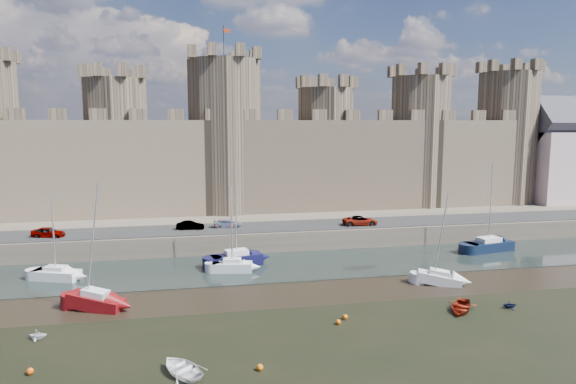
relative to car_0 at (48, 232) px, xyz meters
name	(u,v)px	position (x,y,z in m)	size (l,w,h in m)	color
ground	(252,372)	(20.40, -32.97, -3.15)	(160.00, 160.00, 0.00)	black
water_channel	(225,269)	(20.40, -8.97, -3.11)	(160.00, 12.00, 0.08)	black
quay	(210,206)	(20.40, 27.03, -1.90)	(160.00, 60.00, 2.50)	#4C443A
road	(219,229)	(20.40, 1.03, -0.60)	(160.00, 7.00, 0.10)	black
castle	(208,152)	(19.76, 15.03, 8.52)	(108.50, 11.00, 29.00)	#42382B
car_0	(48,232)	(0.00, 0.00, 0.00)	(1.54, 3.83, 1.30)	gray
car_1	(190,226)	(16.73, 1.18, -0.07)	(1.22, 3.51, 1.16)	gray
car_2	(228,224)	(21.59, 1.61, -0.11)	(1.53, 3.75, 1.09)	gray
car_3	(360,221)	(39.05, -0.36, 0.00)	(2.15, 4.67, 1.30)	gray
sailboat_0	(56,273)	(2.95, -9.54, -2.42)	(5.18, 3.48, 9.04)	silver
sailboat_1	(237,258)	(21.80, -7.78, -2.28)	(6.01, 3.32, 11.38)	black
sailboat_2	(232,265)	(21.09, -10.17, -2.39)	(4.53, 2.41, 9.29)	silver
sailboat_3	(488,245)	(53.67, -7.37, -2.31)	(6.67, 3.61, 11.07)	black
sailboat_4	(96,301)	(8.43, -19.07, -2.35)	(5.13, 3.53, 11.17)	#650B0E
sailboat_5	(439,278)	(41.27, -18.38, -2.47)	(4.62, 3.32, 9.31)	silver
dinghy_2	(182,369)	(15.91, -32.41, -2.79)	(2.48, 0.72, 3.47)	white
dinghy_3	(38,335)	(5.18, -24.84, -2.77)	(1.26, 0.77, 1.46)	white
dinghy_4	(461,308)	(39.46, -25.72, -2.80)	(2.40, 0.70, 3.36)	maroon
dinghy_7	(510,305)	(44.07, -25.86, -2.81)	(1.10, 0.67, 1.28)	black
buoy_0	(30,371)	(6.21, -30.52, -2.92)	(0.47, 0.47, 0.47)	#C34308
buoy_1	(338,322)	(28.25, -26.40, -2.93)	(0.43, 0.43, 0.43)	#CA5908
buoy_3	(345,317)	(29.12, -25.48, -2.93)	(0.45, 0.45, 0.45)	#D05609
buoy_4	(260,367)	(20.95, -32.85, -2.93)	(0.45, 0.45, 0.45)	#D76309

